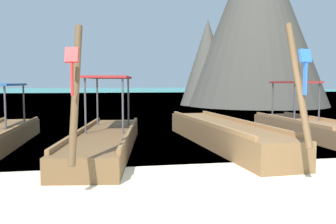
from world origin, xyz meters
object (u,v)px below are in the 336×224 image
at_px(longtail_boat_blue_ribbon, 222,134).
at_px(longtail_boat_turquoise_ribbon, 304,126).
at_px(longtail_boat_red_ribbon, 105,139).
at_px(karst_rock, 254,18).

xyz_separation_m(longtail_boat_blue_ribbon, longtail_boat_turquoise_ribbon, (3.28, 1.27, -0.01)).
height_order(longtail_boat_red_ribbon, longtail_boat_turquoise_ribbon, longtail_boat_red_ribbon).
xyz_separation_m(longtail_boat_red_ribbon, longtail_boat_blue_ribbon, (3.23, 0.20, 0.02)).
relative_size(longtail_boat_blue_ribbon, karst_rock, 0.55).
relative_size(longtail_boat_turquoise_ribbon, karst_rock, 0.42).
distance_m(longtail_boat_blue_ribbon, longtail_boat_turquoise_ribbon, 3.52).
distance_m(longtail_boat_blue_ribbon, karst_rock, 19.93).
distance_m(longtail_boat_red_ribbon, karst_rock, 21.64).
bearing_deg(longtail_boat_turquoise_ribbon, longtail_boat_blue_ribbon, -158.83).
distance_m(longtail_boat_red_ribbon, longtail_boat_turquoise_ribbon, 6.68).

